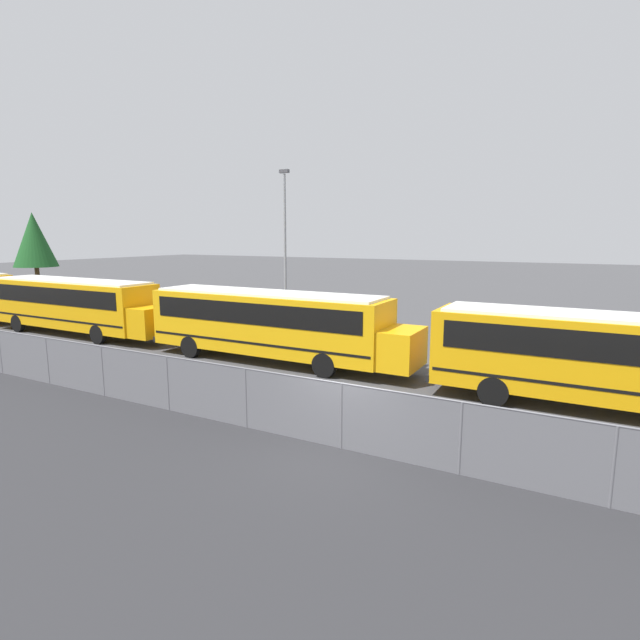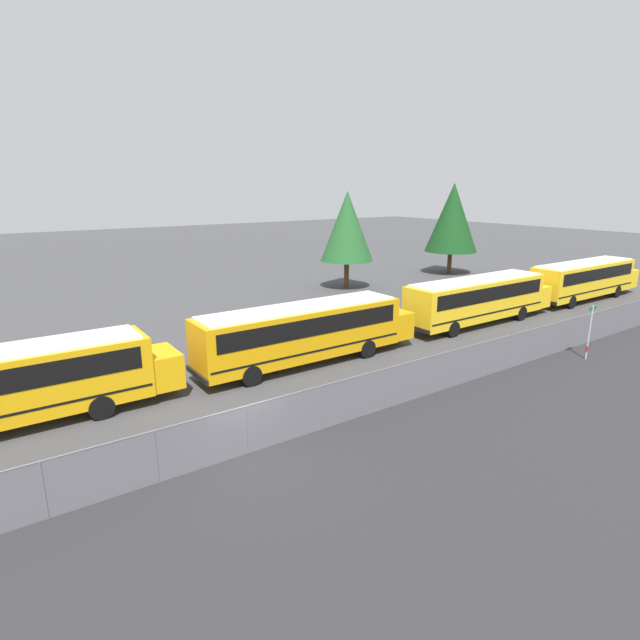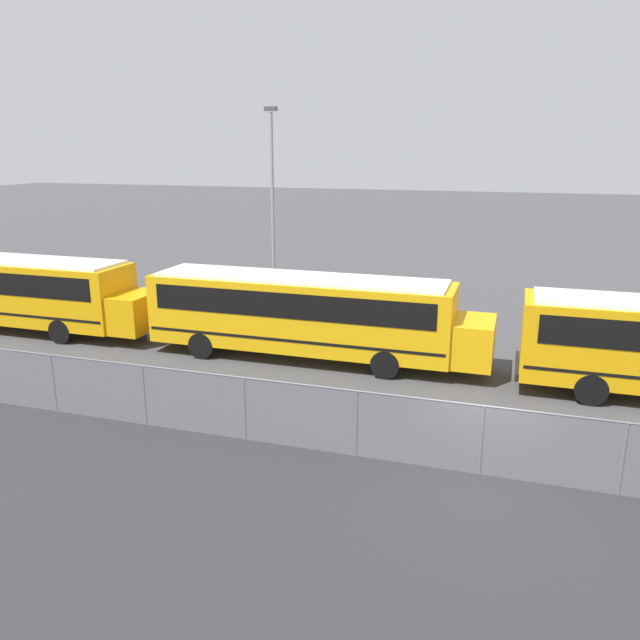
{
  "view_description": "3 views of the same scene",
  "coord_description": "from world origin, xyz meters",
  "px_view_note": "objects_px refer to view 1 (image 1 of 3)",
  "views": [
    {
      "loc": [
        5.28,
        -10.92,
        5.41
      ],
      "look_at": [
        -3.79,
        5.86,
        2.18
      ],
      "focal_mm": 28.0,
      "sensor_mm": 36.0,
      "label": 1
    },
    {
      "loc": [
        -6.58,
        -13.85,
        8.75
      ],
      "look_at": [
        6.84,
        5.54,
        2.42
      ],
      "focal_mm": 28.0,
      "sensor_mm": 36.0,
      "label": 2
    },
    {
      "loc": [
        0.41,
        -13.72,
        7.44
      ],
      "look_at": [
        -5.82,
        5.87,
        1.74
      ],
      "focal_mm": 35.0,
      "sensor_mm": 36.0,
      "label": 3
    }
  ],
  "objects_px": {
    "school_bus_2": "(272,321)",
    "light_pole": "(285,242)",
    "school_bus_1": "(75,302)",
    "tree_0": "(34,240)",
    "school_bus_3": "(629,357)"
  },
  "relations": [
    {
      "from": "school_bus_1",
      "to": "tree_0",
      "type": "height_order",
      "value": "tree_0"
    },
    {
      "from": "school_bus_2",
      "to": "tree_0",
      "type": "relative_size",
      "value": 1.59
    },
    {
      "from": "school_bus_2",
      "to": "school_bus_3",
      "type": "relative_size",
      "value": 1.0
    },
    {
      "from": "light_pole",
      "to": "tree_0",
      "type": "distance_m",
      "value": 34.28
    },
    {
      "from": "school_bus_2",
      "to": "light_pole",
      "type": "height_order",
      "value": "light_pole"
    },
    {
      "from": "light_pole",
      "to": "school_bus_1",
      "type": "bearing_deg",
      "value": -134.57
    },
    {
      "from": "school_bus_2",
      "to": "school_bus_3",
      "type": "height_order",
      "value": "same"
    },
    {
      "from": "school_bus_2",
      "to": "school_bus_1",
      "type": "bearing_deg",
      "value": -179.71
    },
    {
      "from": "school_bus_2",
      "to": "light_pole",
      "type": "distance_m",
      "value": 10.09
    },
    {
      "from": "light_pole",
      "to": "tree_0",
      "type": "height_order",
      "value": "light_pole"
    },
    {
      "from": "school_bus_1",
      "to": "tree_0",
      "type": "relative_size",
      "value": 1.59
    },
    {
      "from": "school_bus_3",
      "to": "light_pole",
      "type": "xyz_separation_m",
      "value": [
        -17.69,
        8.69,
        3.23
      ]
    },
    {
      "from": "school_bus_1",
      "to": "school_bus_2",
      "type": "bearing_deg",
      "value": 0.29
    },
    {
      "from": "school_bus_1",
      "to": "light_pole",
      "type": "xyz_separation_m",
      "value": [
        8.32,
        8.45,
        3.23
      ]
    },
    {
      "from": "tree_0",
      "to": "light_pole",
      "type": "bearing_deg",
      "value": -9.3
    }
  ]
}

